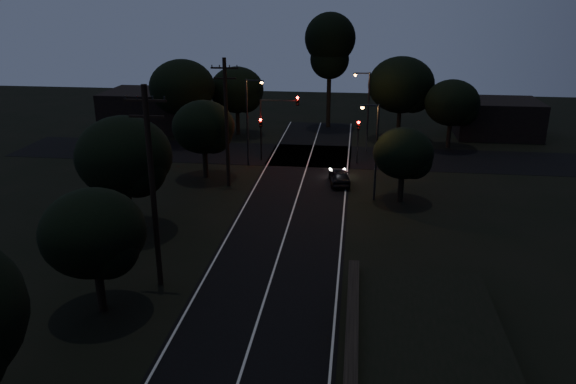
# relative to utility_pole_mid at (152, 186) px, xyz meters

# --- Properties ---
(road_surface) EXTENTS (60.00, 70.00, 0.03)m
(road_surface) POSITION_rel_utility_pole_mid_xyz_m (6.00, 16.12, -5.73)
(road_surface) COLOR black
(road_surface) RESTS_ON ground
(utility_pole_mid) EXTENTS (2.20, 0.30, 11.00)m
(utility_pole_mid) POSITION_rel_utility_pole_mid_xyz_m (0.00, 0.00, 0.00)
(utility_pole_mid) COLOR black
(utility_pole_mid) RESTS_ON ground
(utility_pole_far) EXTENTS (2.20, 0.30, 10.50)m
(utility_pole_far) POSITION_rel_utility_pole_mid_xyz_m (0.00, 17.00, -0.25)
(utility_pole_far) COLOR black
(utility_pole_far) RESTS_ON ground
(tree_left_b) EXTENTS (5.07, 5.07, 6.45)m
(tree_left_b) POSITION_rel_utility_pole_mid_xyz_m (-1.82, -3.10, -1.56)
(tree_left_b) COLOR black
(tree_left_b) RESTS_ON ground
(tree_left_c) EXTENTS (6.21, 6.21, 7.85)m
(tree_left_c) POSITION_rel_utility_pole_mid_xyz_m (-4.28, 6.87, -0.66)
(tree_left_c) COLOR black
(tree_left_c) RESTS_ON ground
(tree_left_d) EXTENTS (5.32, 5.32, 6.75)m
(tree_left_d) POSITION_rel_utility_pole_mid_xyz_m (-2.31, 18.89, -1.37)
(tree_left_d) COLOR black
(tree_left_d) RESTS_ON ground
(tree_far_nw) EXTENTS (6.00, 6.00, 7.60)m
(tree_far_nw) POSITION_rel_utility_pole_mid_xyz_m (-2.79, 34.88, -0.82)
(tree_far_nw) COLOR black
(tree_far_nw) RESTS_ON ground
(tree_far_w) EXTENTS (6.88, 6.88, 8.77)m
(tree_far_w) POSITION_rel_utility_pole_mid_xyz_m (-7.76, 30.86, -0.04)
(tree_far_w) COLOR black
(tree_far_w) RESTS_ON ground
(tree_far_ne) EXTENTS (7.08, 7.08, 8.95)m
(tree_far_ne) POSITION_rel_utility_pole_mid_xyz_m (15.25, 34.86, 0.05)
(tree_far_ne) COLOR black
(tree_far_ne) RESTS_ON ground
(tree_far_e) EXTENTS (5.54, 5.54, 7.03)m
(tree_far_e) POSITION_rel_utility_pole_mid_xyz_m (20.20, 31.89, -1.19)
(tree_far_e) COLOR black
(tree_far_e) RESTS_ON ground
(tree_right_a) EXTENTS (4.54, 4.54, 5.78)m
(tree_right_a) POSITION_rel_utility_pole_mid_xyz_m (14.16, 14.91, -2.00)
(tree_right_a) COLOR black
(tree_right_a) RESTS_ON ground
(tall_pine) EXTENTS (5.84, 5.84, 13.27)m
(tall_pine) POSITION_rel_utility_pole_mid_xyz_m (7.00, 40.00, 3.82)
(tall_pine) COLOR black
(tall_pine) RESTS_ON ground
(building_left) EXTENTS (10.00, 8.00, 4.40)m
(building_left) POSITION_rel_utility_pole_mid_xyz_m (-14.00, 37.00, -3.54)
(building_left) COLOR black
(building_left) RESTS_ON ground
(building_right) EXTENTS (9.00, 7.00, 4.00)m
(building_right) POSITION_rel_utility_pole_mid_xyz_m (26.00, 38.00, -3.74)
(building_right) COLOR black
(building_right) RESTS_ON ground
(signal_left) EXTENTS (0.28, 0.35, 4.10)m
(signal_left) POSITION_rel_utility_pole_mid_xyz_m (1.40, 24.99, -2.90)
(signal_left) COLOR black
(signal_left) RESTS_ON ground
(signal_right) EXTENTS (0.28, 0.35, 4.10)m
(signal_right) POSITION_rel_utility_pole_mid_xyz_m (10.60, 24.99, -2.90)
(signal_right) COLOR black
(signal_right) RESTS_ON ground
(signal_mast) EXTENTS (3.70, 0.35, 6.25)m
(signal_mast) POSITION_rel_utility_pole_mid_xyz_m (3.09, 24.99, -1.40)
(signal_mast) COLOR black
(signal_mast) RESTS_ON ground
(streetlight_a) EXTENTS (1.66, 0.26, 8.00)m
(streetlight_a) POSITION_rel_utility_pole_mid_xyz_m (0.69, 23.00, -1.10)
(streetlight_a) COLOR black
(streetlight_a) RESTS_ON ground
(streetlight_b) EXTENTS (1.66, 0.26, 8.00)m
(streetlight_b) POSITION_rel_utility_pole_mid_xyz_m (11.31, 29.00, -1.10)
(streetlight_b) COLOR black
(streetlight_b) RESTS_ON ground
(streetlight_c) EXTENTS (1.46, 0.26, 7.50)m
(streetlight_c) POSITION_rel_utility_pole_mid_xyz_m (11.83, 15.00, -1.39)
(streetlight_c) COLOR black
(streetlight_c) RESTS_ON ground
(car) EXTENTS (2.13, 4.18, 1.36)m
(car) POSITION_rel_utility_pole_mid_xyz_m (9.18, 18.56, -5.06)
(car) COLOR black
(car) RESTS_ON ground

